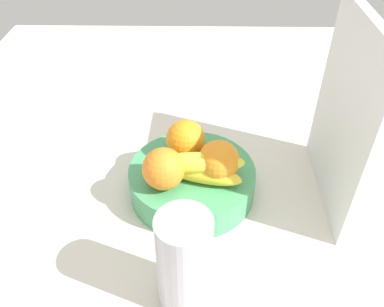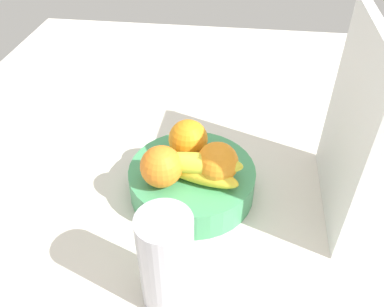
{
  "view_description": "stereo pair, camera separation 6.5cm",
  "coord_description": "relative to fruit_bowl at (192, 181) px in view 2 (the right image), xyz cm",
  "views": [
    {
      "loc": [
        54.76,
        -1.02,
        57.76
      ],
      "look_at": [
        -2.89,
        -1.99,
        10.17
      ],
      "focal_mm": 37.16,
      "sensor_mm": 36.0,
      "label": 1
    },
    {
      "loc": [
        54.28,
        5.5,
        57.76
      ],
      "look_at": [
        -2.89,
        -1.99,
        10.17
      ],
      "focal_mm": 37.16,
      "sensor_mm": 36.0,
      "label": 2
    }
  ],
  "objects": [
    {
      "name": "ground_plane",
      "position": [
        2.89,
        1.99,
        -4.59
      ],
      "size": [
        180.0,
        140.0,
        3.0
      ],
      "primitive_type": "cube",
      "color": "beige"
    },
    {
      "name": "fruit_bowl",
      "position": [
        0.0,
        0.0,
        0.0
      ],
      "size": [
        24.87,
        24.87,
        6.17
      ],
      "primitive_type": "cylinder",
      "color": "#459B63",
      "rests_on": "ground_plane"
    },
    {
      "name": "orange_front_left",
      "position": [
        -4.49,
        -1.36,
        7.0
      ],
      "size": [
        7.82,
        7.82,
        7.82
      ],
      "primitive_type": "sphere",
      "color": "orange",
      "rests_on": "fruit_bowl"
    },
    {
      "name": "orange_front_right",
      "position": [
        4.31,
        -5.06,
        7.0
      ],
      "size": [
        7.82,
        7.82,
        7.82
      ],
      "primitive_type": "sphere",
      "color": "orange",
      "rests_on": "fruit_bowl"
    },
    {
      "name": "orange_center",
      "position": [
        1.92,
        4.97,
        7.0
      ],
      "size": [
        7.82,
        7.82,
        7.82
      ],
      "primitive_type": "sphere",
      "color": "orange",
      "rests_on": "fruit_bowl"
    },
    {
      "name": "banana_bunch",
      "position": [
        3.04,
        1.12,
        6.19
      ],
      "size": [
        8.75,
        17.46,
        6.2
      ],
      "color": "yellow",
      "rests_on": "fruit_bowl"
    },
    {
      "name": "cutting_board",
      "position": [
        -0.9,
        27.05,
        14.91
      ],
      "size": [
        28.02,
        2.24,
        36.0
      ],
      "primitive_type": "cube",
      "rotation": [
        0.0,
        0.0,
        -0.02
      ],
      "color": "white",
      "rests_on": "ground_plane"
    },
    {
      "name": "thermos_tumbler",
      "position": [
        23.5,
        -0.71,
        5.93
      ],
      "size": [
        8.08,
        8.08,
        18.03
      ],
      "primitive_type": "cylinder",
      "color": "#B9B9C4",
      "rests_on": "ground_plane"
    }
  ]
}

